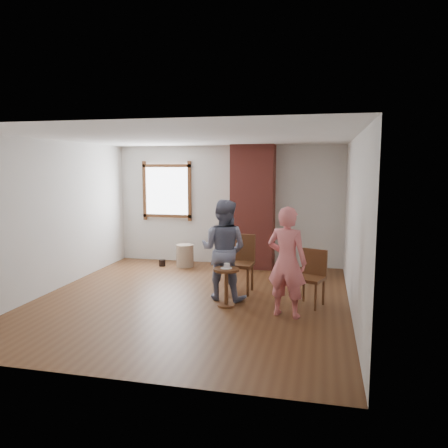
% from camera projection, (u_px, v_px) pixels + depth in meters
% --- Properties ---
extents(ground, '(5.50, 5.50, 0.00)m').
position_uv_depth(ground, '(192.00, 299.00, 7.12)').
color(ground, brown).
rests_on(ground, ground).
extents(room_shell, '(5.04, 5.52, 2.62)m').
position_uv_depth(room_shell, '(198.00, 187.00, 7.48)').
color(room_shell, silver).
rests_on(room_shell, ground).
extents(brick_chimney, '(0.90, 0.50, 2.60)m').
position_uv_depth(brick_chimney, '(253.00, 207.00, 9.23)').
color(brick_chimney, '#A04238').
rests_on(brick_chimney, ground).
extents(stoneware_crock, '(0.40, 0.40, 0.48)m').
position_uv_depth(stoneware_crock, '(185.00, 256.00, 9.42)').
color(stoneware_crock, tan).
rests_on(stoneware_crock, ground).
extents(dark_pot, '(0.16, 0.16, 0.14)m').
position_uv_depth(dark_pot, '(162.00, 263.00, 9.49)').
color(dark_pot, black).
rests_on(dark_pot, ground).
extents(dining_chair_left, '(0.48, 0.48, 0.99)m').
position_uv_depth(dining_chair_left, '(240.00, 260.00, 7.52)').
color(dining_chair_left, brown).
rests_on(dining_chair_left, ground).
extents(dining_chair_right, '(0.52, 0.52, 0.87)m').
position_uv_depth(dining_chair_right, '(312.00, 274.00, 6.79)').
color(dining_chair_right, brown).
rests_on(dining_chair_right, ground).
extents(side_table, '(0.40, 0.40, 0.60)m').
position_uv_depth(side_table, '(226.00, 281.00, 6.74)').
color(side_table, brown).
rests_on(side_table, ground).
extents(cake_plate, '(0.18, 0.18, 0.01)m').
position_uv_depth(cake_plate, '(226.00, 268.00, 6.71)').
color(cake_plate, white).
rests_on(cake_plate, side_table).
extents(cake_slice, '(0.08, 0.07, 0.06)m').
position_uv_depth(cake_slice, '(227.00, 266.00, 6.70)').
color(cake_slice, white).
rests_on(cake_slice, cake_plate).
extents(man, '(0.88, 0.74, 1.63)m').
position_uv_depth(man, '(224.00, 250.00, 7.08)').
color(man, '#161C3C').
rests_on(man, ground).
extents(person_pink, '(0.66, 0.52, 1.60)m').
position_uv_depth(person_pink, '(287.00, 262.00, 6.24)').
color(person_pink, '#ED767A').
rests_on(person_pink, ground).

